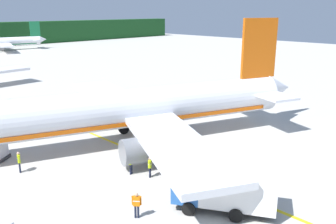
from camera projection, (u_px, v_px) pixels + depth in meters
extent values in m
cube|color=#B7B5AD|center=(41.00, 96.00, 56.24)|extent=(240.00, 320.00, 0.20)
cylinder|color=silver|center=(116.00, 110.00, 34.77)|extent=(34.98, 16.41, 3.80)
cone|color=silver|center=(278.00, 88.00, 42.35)|extent=(4.14, 4.16, 3.23)
cube|color=silver|center=(175.00, 144.00, 27.71)|extent=(11.53, 16.44, 0.50)
cylinder|color=slate|center=(141.00, 150.00, 29.74)|extent=(3.77, 3.20, 2.20)
cube|color=silver|center=(111.00, 95.00, 43.77)|extent=(8.76, 16.70, 0.50)
cylinder|color=slate|center=(102.00, 112.00, 40.98)|extent=(3.77, 3.20, 2.20)
cube|color=#D8590C|center=(259.00, 48.00, 39.84)|extent=(4.24, 1.91, 6.50)
cube|color=silver|center=(256.00, 90.00, 41.14)|extent=(6.70, 10.86, 0.24)
cube|color=#D8590C|center=(116.00, 120.00, 35.06)|extent=(31.55, 14.95, 0.36)
cylinder|color=black|center=(140.00, 145.00, 33.88)|extent=(1.15, 0.72, 1.10)
cylinder|color=gray|center=(140.00, 137.00, 33.66)|extent=(0.20, 0.20, 0.50)
cylinder|color=black|center=(124.00, 129.00, 38.45)|extent=(1.15, 0.72, 1.10)
cylinder|color=gray|center=(123.00, 122.00, 38.23)|extent=(0.20, 0.20, 0.50)
cone|color=white|center=(43.00, 39.00, 124.22)|extent=(2.84, 2.86, 2.45)
cube|color=white|center=(6.00, 45.00, 111.72)|extent=(6.98, 12.65, 0.38)
cylinder|color=slate|center=(0.00, 48.00, 112.88)|extent=(2.69, 2.09, 1.67)
cube|color=#19723F|center=(35.00, 29.00, 121.97)|extent=(3.32, 0.89, 4.92)
cube|color=white|center=(36.00, 40.00, 122.95)|extent=(3.86, 8.19, 0.18)
cylinder|color=black|center=(2.00, 50.00, 115.93)|extent=(0.87, 0.42, 0.83)
cylinder|color=gray|center=(2.00, 48.00, 115.76)|extent=(0.15, 0.15, 0.38)
cylinder|color=black|center=(0.00, 49.00, 119.06)|extent=(0.87, 0.42, 0.83)
cube|color=#2659A5|center=(188.00, 186.00, 24.02)|extent=(2.80, 2.66, 1.80)
cube|color=#192333|center=(175.00, 179.00, 24.14)|extent=(1.64, 0.99, 0.94)
cube|color=white|center=(238.00, 189.00, 23.15)|extent=(4.29, 5.23, 2.19)
cube|color=#262628|center=(223.00, 204.00, 23.69)|extent=(4.61, 6.46, 0.16)
cylinder|color=black|center=(189.00, 209.00, 23.21)|extent=(0.69, 0.92, 0.90)
cylinder|color=black|center=(195.00, 193.00, 25.26)|extent=(0.69, 0.92, 0.90)
cylinder|color=black|center=(236.00, 215.00, 22.47)|extent=(0.69, 0.92, 0.90)
cylinder|color=black|center=(239.00, 198.00, 24.51)|extent=(0.69, 0.92, 0.90)
cylinder|color=#191E33|center=(150.00, 173.00, 28.42)|extent=(0.14, 0.14, 0.83)
cylinder|color=#191E33|center=(150.00, 172.00, 28.59)|extent=(0.14, 0.14, 0.83)
cube|color=#CCE519|center=(150.00, 164.00, 28.31)|extent=(0.48, 0.44, 0.63)
cube|color=silver|center=(150.00, 163.00, 28.30)|extent=(0.50, 0.46, 0.06)
sphere|color=tan|center=(150.00, 159.00, 28.19)|extent=(0.23, 0.23, 0.23)
cylinder|color=#CCE519|center=(149.00, 165.00, 28.04)|extent=(0.09, 0.09, 0.59)
cylinder|color=#CCE519|center=(150.00, 162.00, 28.56)|extent=(0.09, 0.09, 0.59)
cylinder|color=#191E33|center=(20.00, 168.00, 29.26)|extent=(0.14, 0.14, 0.88)
cylinder|color=#191E33|center=(20.00, 167.00, 29.42)|extent=(0.14, 0.14, 0.88)
cube|color=#CCE519|center=(19.00, 159.00, 29.13)|extent=(0.37, 0.49, 0.66)
cube|color=silver|center=(19.00, 158.00, 29.12)|extent=(0.38, 0.50, 0.06)
sphere|color=tan|center=(18.00, 153.00, 29.01)|extent=(0.24, 0.24, 0.24)
cylinder|color=#CCE519|center=(19.00, 159.00, 28.88)|extent=(0.09, 0.09, 0.63)
cylinder|color=#CCE519|center=(19.00, 157.00, 29.36)|extent=(0.09, 0.09, 0.63)
cylinder|color=#191E33|center=(135.00, 212.00, 22.91)|extent=(0.14, 0.14, 0.87)
cylinder|color=#191E33|center=(138.00, 212.00, 22.90)|extent=(0.14, 0.14, 0.87)
cube|color=orange|center=(137.00, 201.00, 22.70)|extent=(0.46, 0.48, 0.65)
cube|color=silver|center=(137.00, 200.00, 22.69)|extent=(0.47, 0.49, 0.06)
sphere|color=tan|center=(136.00, 195.00, 22.58)|extent=(0.23, 0.23, 0.23)
cylinder|color=orange|center=(132.00, 200.00, 22.71)|extent=(0.09, 0.09, 0.62)
cylinder|color=orange|center=(141.00, 201.00, 22.68)|extent=(0.09, 0.09, 0.62)
cylinder|color=#191E33|center=(132.00, 169.00, 29.11)|extent=(0.14, 0.14, 0.88)
cylinder|color=#191E33|center=(130.00, 169.00, 28.96)|extent=(0.14, 0.14, 0.88)
cube|color=#CCE519|center=(131.00, 160.00, 28.83)|extent=(0.48, 0.34, 0.66)
cube|color=silver|center=(131.00, 160.00, 28.82)|extent=(0.50, 0.35, 0.06)
sphere|color=tan|center=(131.00, 155.00, 28.70)|extent=(0.24, 0.24, 0.24)
cylinder|color=#CCE519|center=(133.00, 159.00, 29.05)|extent=(0.09, 0.09, 0.62)
cylinder|color=#CCE519|center=(129.00, 161.00, 28.59)|extent=(0.09, 0.09, 0.62)
cube|color=yellow|center=(151.00, 158.00, 32.27)|extent=(0.30, 60.00, 0.01)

